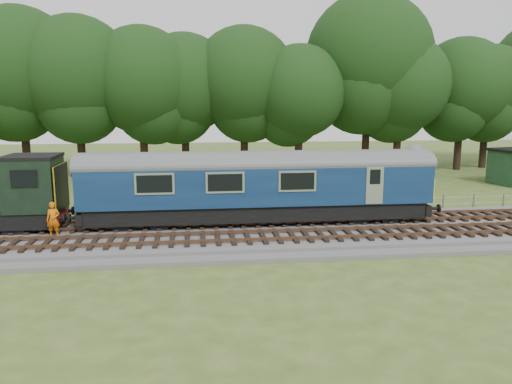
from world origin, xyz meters
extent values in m
plane|color=#38551F|center=(0.00, 0.00, 0.00)|extent=(120.00, 120.00, 0.00)
cube|color=#4C4C4F|center=(0.00, 0.00, 0.17)|extent=(70.00, 7.00, 0.35)
cube|color=brown|center=(0.00, 0.68, 0.49)|extent=(66.50, 0.07, 0.14)
cube|color=brown|center=(0.00, 2.12, 0.49)|extent=(66.50, 0.07, 0.14)
cube|color=brown|center=(0.00, -2.32, 0.49)|extent=(66.50, 0.07, 0.14)
cube|color=brown|center=(0.00, -0.88, 0.49)|extent=(66.50, 0.07, 0.14)
cube|color=black|center=(-1.94, 1.40, 1.06)|extent=(17.46, 2.52, 0.85)
cube|color=#0D2148|center=(-1.94, 1.40, 2.48)|extent=(18.00, 2.80, 2.05)
cube|color=yellow|center=(7.08, 1.40, 2.11)|extent=(0.06, 2.74, 1.30)
cube|color=black|center=(4.06, 1.40, 0.86)|extent=(2.60, 2.00, 0.55)
cube|color=black|center=(-7.94, 1.40, 0.86)|extent=(2.60, 2.00, 0.55)
cube|color=black|center=(-13.14, 1.40, 2.66)|extent=(2.40, 2.55, 2.60)
cube|color=#A40C14|center=(-11.96, 1.40, 1.06)|extent=(0.25, 2.60, 0.55)
cube|color=yellow|center=(-11.82, 1.40, 2.46)|extent=(0.06, 2.55, 2.30)
imported|color=orange|center=(-11.86, -0.28, 1.19)|extent=(0.63, 0.42, 1.69)
camera|label=1|loc=(-5.16, -24.08, 6.62)|focal=35.00mm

